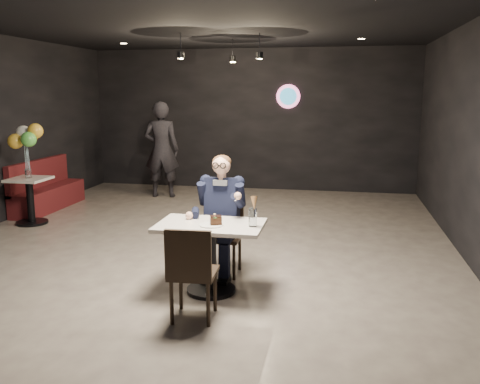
% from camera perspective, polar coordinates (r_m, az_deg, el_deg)
% --- Properties ---
extents(floor, '(9.00, 9.00, 0.00)m').
position_cam_1_polar(floor, '(6.97, -5.18, -6.36)').
color(floor, gray).
rests_on(floor, ground).
extents(wall_sign, '(0.50, 0.06, 0.50)m').
position_cam_1_polar(wall_sign, '(10.90, 5.44, 10.63)').
color(wall_sign, pink).
rests_on(wall_sign, floor).
extents(pendant_lights, '(1.40, 1.20, 0.36)m').
position_cam_1_polar(pendant_lights, '(8.62, -1.68, 16.40)').
color(pendant_lights, black).
rests_on(pendant_lights, floor).
extents(main_table, '(1.10, 0.70, 0.75)m').
position_cam_1_polar(main_table, '(5.41, -3.30, -7.40)').
color(main_table, silver).
rests_on(main_table, floor).
extents(chair_far, '(0.42, 0.46, 0.92)m').
position_cam_1_polar(chair_far, '(5.89, -1.99, -4.95)').
color(chair_far, black).
rests_on(chair_far, floor).
extents(chair_near, '(0.45, 0.48, 0.92)m').
position_cam_1_polar(chair_near, '(4.79, -5.24, -8.83)').
color(chair_near, black).
rests_on(chair_near, floor).
extents(seated_man, '(0.60, 0.80, 1.44)m').
position_cam_1_polar(seated_man, '(5.83, -2.00, -2.49)').
color(seated_man, black).
rests_on(seated_man, floor).
extents(dessert_plate, '(0.24, 0.24, 0.01)m').
position_cam_1_polar(dessert_plate, '(5.21, -3.26, -3.73)').
color(dessert_plate, white).
rests_on(dessert_plate, main_table).
extents(cake_slice, '(0.14, 0.13, 0.08)m').
position_cam_1_polar(cake_slice, '(5.21, -2.73, -3.21)').
color(cake_slice, black).
rests_on(cake_slice, dessert_plate).
extents(mint_leaf, '(0.05, 0.04, 0.01)m').
position_cam_1_polar(mint_leaf, '(5.17, -2.88, -2.89)').
color(mint_leaf, green).
rests_on(mint_leaf, cake_slice).
extents(sundae_glass, '(0.08, 0.08, 0.19)m').
position_cam_1_polar(sundae_glass, '(5.16, 1.44, -2.86)').
color(sundae_glass, silver).
rests_on(sundae_glass, main_table).
extents(wafer_cone, '(0.08, 0.08, 0.14)m').
position_cam_1_polar(wafer_cone, '(5.08, 1.61, -1.29)').
color(wafer_cone, '#B4764A').
rests_on(wafer_cone, sundae_glass).
extents(booth_bench, '(0.45, 1.80, 0.90)m').
position_cam_1_polar(booth_bench, '(9.79, -20.78, 0.77)').
color(booth_bench, '#4F111A').
rests_on(booth_bench, floor).
extents(side_table, '(0.57, 0.57, 0.71)m').
position_cam_1_polar(side_table, '(8.82, -22.46, -1.05)').
color(side_table, silver).
rests_on(side_table, floor).
extents(balloon_vase, '(0.10, 0.10, 0.15)m').
position_cam_1_polar(balloon_vase, '(8.74, -22.69, 1.94)').
color(balloon_vase, silver).
rests_on(balloon_vase, side_table).
extents(balloon_bunch, '(0.44, 0.44, 0.72)m').
position_cam_1_polar(balloon_bunch, '(8.69, -22.90, 4.78)').
color(balloon_bunch, yellow).
rests_on(balloon_bunch, balloon_vase).
extents(passerby, '(0.76, 0.55, 1.92)m').
position_cam_1_polar(passerby, '(10.32, -8.79, 4.73)').
color(passerby, black).
rests_on(passerby, floor).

